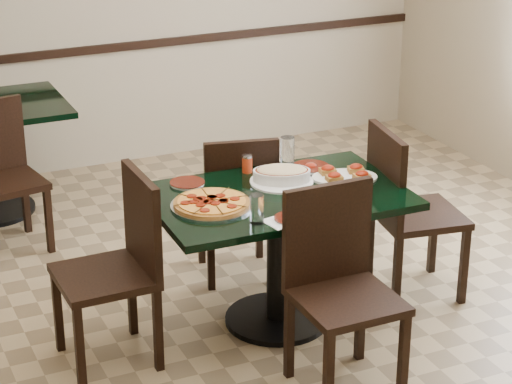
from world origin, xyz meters
name	(u,v)px	position (x,y,z in m)	size (l,w,h in m)	color
floor	(274,323)	(0.00, 0.00, 0.00)	(5.50, 5.50, 0.00)	#907953
room_shell	(302,26)	(1.02, 1.73, 1.17)	(5.50, 5.50, 5.50)	silver
main_table	(277,226)	(0.02, 0.01, 0.57)	(1.32, 0.87, 0.75)	black
chair_far	(238,200)	(0.04, 0.56, 0.50)	(0.50, 0.50, 0.89)	black
chair_near	(338,277)	(0.04, -0.61, 0.55)	(0.46, 0.46, 0.98)	black
chair_right	(404,204)	(0.80, 0.02, 0.56)	(0.52, 0.52, 0.98)	black
chair_left	(121,258)	(-0.82, 0.02, 0.55)	(0.46, 0.46, 0.97)	black
pepperoni_pizza	(212,203)	(-0.35, -0.01, 0.77)	(0.41, 0.41, 0.04)	silver
lasagna_casserole	(282,175)	(0.11, 0.14, 0.80)	(0.36, 0.34, 0.09)	white
bread_basket	(315,196)	(0.13, -0.19, 0.79)	(0.23, 0.16, 0.09)	brown
bruschetta_platter	(345,175)	(0.44, 0.05, 0.77)	(0.41, 0.34, 0.05)	white
side_plate_near	(292,219)	(-0.06, -0.33, 0.76)	(0.18, 0.18, 0.02)	white
side_plate_far_r	(311,167)	(0.35, 0.26, 0.76)	(0.20, 0.20, 0.03)	white
side_plate_far_l	(187,183)	(-0.36, 0.32, 0.76)	(0.18, 0.18, 0.02)	white
napkin_setting	(281,222)	(-0.12, -0.32, 0.75)	(0.17, 0.17, 0.01)	white
water_glass_a	(287,152)	(0.24, 0.35, 0.83)	(0.08, 0.08, 0.17)	white
water_glass_b	(257,209)	(-0.23, -0.29, 0.82)	(0.07, 0.07, 0.15)	white
pepper_shaker	(247,164)	(0.00, 0.35, 0.80)	(0.06, 0.06, 0.10)	red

